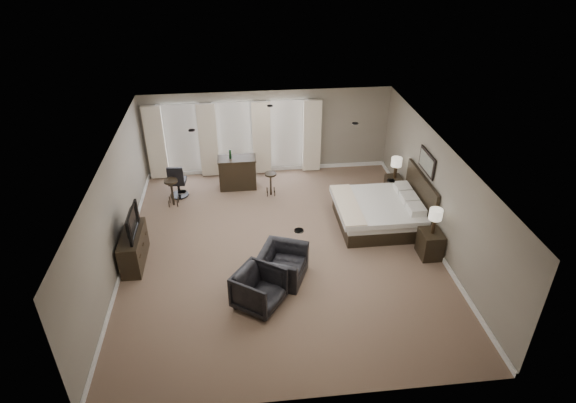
{
  "coord_description": "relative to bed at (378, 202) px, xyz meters",
  "views": [
    {
      "loc": [
        -0.9,
        -9.44,
        7.02
      ],
      "look_at": [
        0.2,
        0.4,
        1.1
      ],
      "focal_mm": 30.0,
      "sensor_mm": 36.0,
      "label": 1
    }
  ],
  "objects": [
    {
      "name": "wall_art",
      "position": [
        1.12,
        0.0,
        1.06
      ],
      "size": [
        0.04,
        0.96,
        0.56
      ],
      "primitive_type": "cube",
      "color": "slate",
      "rests_on": "room"
    },
    {
      "name": "bar_counter",
      "position": [
        -3.56,
        2.43,
        -0.2
      ],
      "size": [
        1.11,
        0.58,
        0.97
      ],
      "primitive_type": "cube",
      "color": "black",
      "rests_on": "ground"
    },
    {
      "name": "bed",
      "position": [
        0.0,
        0.0,
        0.0
      ],
      "size": [
        2.15,
        2.06,
        1.37
      ],
      "primitive_type": "cube",
      "color": "silver",
      "rests_on": "ground"
    },
    {
      "name": "desk_chair",
      "position": [
        -5.27,
        2.1,
        -0.18
      ],
      "size": [
        0.56,
        0.56,
        1.02
      ],
      "primitive_type": "cube",
      "rotation": [
        0.0,
        0.0,
        3.06
      ],
      "color": "black",
      "rests_on": "ground"
    },
    {
      "name": "bar_stool_left",
      "position": [
        -5.39,
        1.6,
        -0.29
      ],
      "size": [
        0.44,
        0.44,
        0.79
      ],
      "primitive_type": "cube",
      "rotation": [
        0.0,
        0.0,
        -0.19
      ],
      "color": "black",
      "rests_on": "ground"
    },
    {
      "name": "lamp_far",
      "position": [
        0.89,
        1.45,
        0.2
      ],
      "size": [
        0.3,
        0.3,
        0.62
      ],
      "primitive_type": "cube",
      "color": "beige",
      "rests_on": "nightstand_far"
    },
    {
      "name": "dresser",
      "position": [
        -6.03,
        -0.94,
        -0.29
      ],
      "size": [
        0.44,
        1.38,
        0.8
      ],
      "primitive_type": "cube",
      "color": "black",
      "rests_on": "ground"
    },
    {
      "name": "tv",
      "position": [
        -6.03,
        -0.94,
        0.18
      ],
      "size": [
        0.61,
        1.06,
        0.14
      ],
      "primitive_type": "imported",
      "rotation": [
        0.0,
        0.0,
        1.57
      ],
      "color": "black",
      "rests_on": "dresser"
    },
    {
      "name": "armchair_near",
      "position": [
        -2.67,
        -1.86,
        -0.21
      ],
      "size": [
        1.08,
        1.28,
        0.96
      ],
      "primitive_type": "imported",
      "rotation": [
        0.0,
        0.0,
        1.17
      ],
      "color": "black",
      "rests_on": "ground"
    },
    {
      "name": "window_bay",
      "position": [
        -3.58,
        3.3,
        0.52
      ],
      "size": [
        5.25,
        0.2,
        2.3
      ],
      "color": "silver",
      "rests_on": "room"
    },
    {
      "name": "nightstand_near",
      "position": [
        0.89,
        -1.45,
        -0.36
      ],
      "size": [
        0.49,
        0.6,
        0.66
      ],
      "primitive_type": "cube",
      "color": "black",
      "rests_on": "ground"
    },
    {
      "name": "armchair_far",
      "position": [
        -3.24,
        -2.7,
        -0.22
      ],
      "size": [
        1.2,
        1.22,
        0.92
      ],
      "primitive_type": "imported",
      "rotation": [
        0.0,
        0.0,
        0.95
      ],
      "color": "black",
      "rests_on": "ground"
    },
    {
      "name": "bar_stool_right",
      "position": [
        -2.62,
        1.87,
        -0.34
      ],
      "size": [
        0.36,
        0.36,
        0.7
      ],
      "primitive_type": "cube",
      "rotation": [
        0.0,
        0.0,
        -0.1
      ],
      "color": "black",
      "rests_on": "ground"
    },
    {
      "name": "lamp_near",
      "position": [
        0.89,
        -1.45,
        0.29
      ],
      "size": [
        0.31,
        0.31,
        0.63
      ],
      "primitive_type": "cube",
      "color": "beige",
      "rests_on": "nightstand_near"
    },
    {
      "name": "room",
      "position": [
        -2.58,
        -0.81,
        0.61
      ],
      "size": [
        7.6,
        8.6,
        2.64
      ],
      "color": "brown",
      "rests_on": "ground"
    },
    {
      "name": "nightstand_far",
      "position": [
        0.89,
        1.45,
        -0.4
      ],
      "size": [
        0.43,
        0.53,
        0.57
      ],
      "primitive_type": "cube",
      "color": "black",
      "rests_on": "ground"
    }
  ]
}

